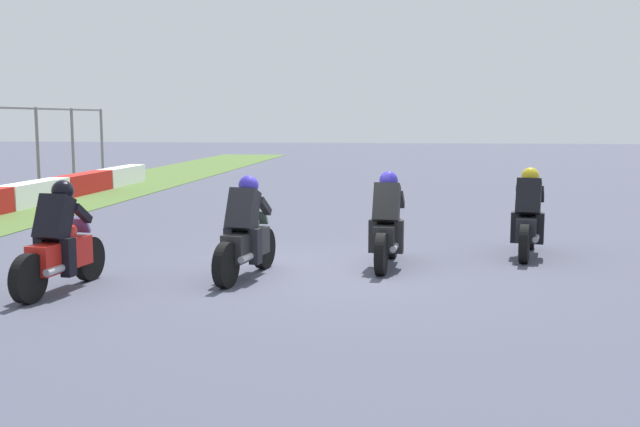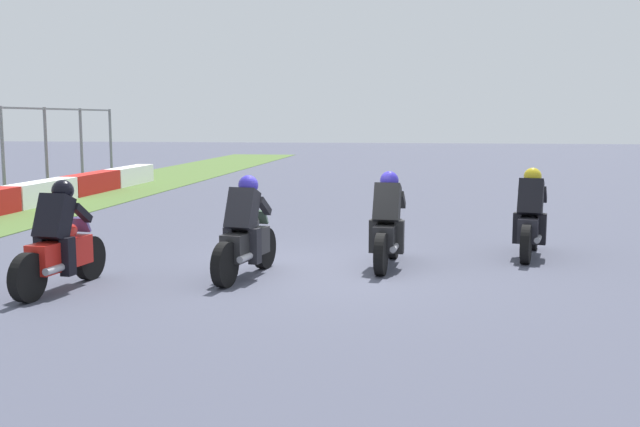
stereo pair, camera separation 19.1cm
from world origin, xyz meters
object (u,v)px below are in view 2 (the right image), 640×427
rider_lane_c (246,236)px  rider_lane_d (60,245)px  rider_lane_b (388,228)px  rider_lane_a (531,220)px

rider_lane_c → rider_lane_d: size_ratio=0.99×
rider_lane_c → rider_lane_b: bearing=-50.7°
rider_lane_a → rider_lane_d: bearing=129.8°
rider_lane_d → rider_lane_c: bearing=-55.8°
rider_lane_a → rider_lane_b: bearing=129.3°
rider_lane_a → rider_lane_c: same height
rider_lane_a → rider_lane_c: (-2.30, 4.39, 0.00)m
rider_lane_b → rider_lane_d: same height
rider_lane_b → rider_lane_a: bearing=-58.2°
rider_lane_a → rider_lane_b: (-1.19, 2.36, 0.00)m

